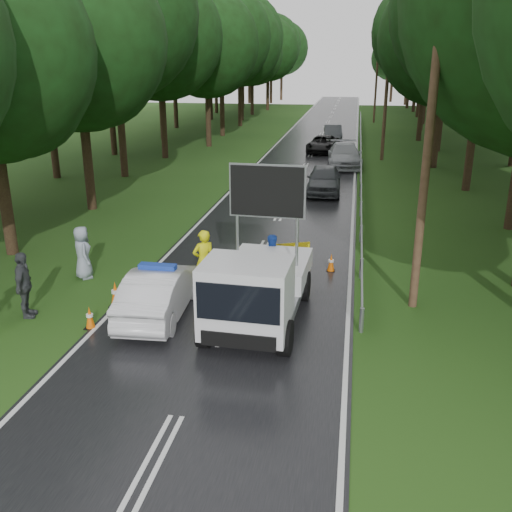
% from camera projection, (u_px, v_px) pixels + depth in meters
% --- Properties ---
extents(ground, '(160.00, 160.00, 0.00)m').
position_uv_depth(ground, '(225.00, 322.00, 15.77)').
color(ground, '#1C4012').
rests_on(ground, ground).
extents(road, '(7.00, 140.00, 0.02)m').
position_uv_depth(road, '(312.00, 154.00, 43.70)').
color(road, black).
rests_on(road, ground).
extents(guardrail, '(0.12, 60.06, 0.70)m').
position_uv_depth(guardrail, '(361.00, 148.00, 42.62)').
color(guardrail, gray).
rests_on(guardrail, ground).
extents(utility_pole_near, '(1.40, 0.24, 10.00)m').
position_uv_depth(utility_pole_near, '(429.00, 131.00, 15.14)').
color(utility_pole_near, '#402C1D').
rests_on(utility_pole_near, ground).
extents(utility_pole_mid, '(1.40, 0.24, 10.00)m').
position_uv_depth(utility_pole_mid, '(387.00, 87.00, 39.35)').
color(utility_pole_mid, '#402C1D').
rests_on(utility_pole_mid, ground).
extents(utility_pole_far, '(1.40, 0.24, 10.00)m').
position_uv_depth(utility_pole_far, '(377.00, 76.00, 63.55)').
color(utility_pole_far, '#402C1D').
rests_on(utility_pole_far, ground).
extents(police_sedan, '(1.70, 4.28, 1.52)m').
position_uv_depth(police_sedan, '(159.00, 292.00, 15.97)').
color(police_sedan, silver).
rests_on(police_sedan, ground).
extents(work_truck, '(2.52, 5.28, 4.14)m').
position_uv_depth(work_truck, '(257.00, 287.00, 15.22)').
color(work_truck, gray).
rests_on(work_truck, ground).
extents(barrier, '(2.31, 1.02, 1.03)m').
position_uv_depth(barrier, '(274.00, 251.00, 19.11)').
color(barrier, yellow).
rests_on(barrier, ground).
extents(officer, '(0.86, 0.82, 1.98)m').
position_uv_depth(officer, '(204.00, 261.00, 17.57)').
color(officer, yellow).
rests_on(officer, ground).
extents(civilian, '(1.01, 0.95, 1.66)m').
position_uv_depth(civilian, '(273.00, 260.00, 18.15)').
color(civilian, '#1B42AF').
rests_on(civilian, ground).
extents(bystander_mid, '(0.75, 1.20, 1.91)m').
position_uv_depth(bystander_mid, '(24.00, 285.00, 15.78)').
color(bystander_mid, '#383B3F').
rests_on(bystander_mid, ground).
extents(bystander_right, '(0.96, 1.03, 1.77)m').
position_uv_depth(bystander_right, '(83.00, 253.00, 18.67)').
color(bystander_right, '#8B95A7').
rests_on(bystander_right, ground).
extents(queue_car_first, '(1.87, 4.42, 1.49)m').
position_uv_depth(queue_car_first, '(324.00, 179.00, 30.70)').
color(queue_car_first, '#464A4F').
rests_on(queue_car_first, ground).
extents(queue_car_second, '(2.49, 5.42, 1.54)m').
position_uv_depth(queue_car_second, '(344.00, 155.00, 38.23)').
color(queue_car_second, '#AEB0B6').
rests_on(queue_car_second, ground).
extents(queue_car_third, '(2.54, 4.76, 1.27)m').
position_uv_depth(queue_car_third, '(323.00, 144.00, 44.15)').
color(queue_car_third, black).
rests_on(queue_car_third, ground).
extents(queue_car_fourth, '(1.85, 4.33, 1.39)m').
position_uv_depth(queue_car_fourth, '(333.00, 133.00, 50.16)').
color(queue_car_fourth, '#43474B').
rests_on(queue_car_fourth, ground).
extents(cone_near_left, '(0.30, 0.30, 0.63)m').
position_uv_depth(cone_near_left, '(90.00, 318.00, 15.30)').
color(cone_near_left, black).
rests_on(cone_near_left, ground).
extents(cone_center, '(0.32, 0.32, 0.69)m').
position_uv_depth(cone_center, '(233.00, 284.00, 17.56)').
color(cone_center, black).
rests_on(cone_center, ground).
extents(cone_far, '(0.35, 0.35, 0.75)m').
position_uv_depth(cone_far, '(251.00, 278.00, 17.93)').
color(cone_far, black).
rests_on(cone_far, ground).
extents(cone_left_mid, '(0.36, 0.36, 0.77)m').
position_uv_depth(cone_left_mid, '(115.00, 294.00, 16.66)').
color(cone_left_mid, black).
rests_on(cone_left_mid, ground).
extents(cone_right, '(0.30, 0.30, 0.63)m').
position_uv_depth(cone_right, '(331.00, 263.00, 19.43)').
color(cone_right, black).
rests_on(cone_right, ground).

